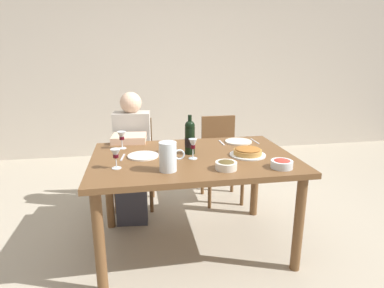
% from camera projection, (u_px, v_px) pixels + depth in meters
% --- Properties ---
extents(ground_plane, '(8.00, 8.00, 0.00)m').
position_uv_depth(ground_plane, '(193.00, 245.00, 2.61)').
color(ground_plane, '#B2A893').
extents(back_wall, '(8.00, 0.10, 2.80)m').
position_uv_depth(back_wall, '(161.00, 61.00, 4.75)').
color(back_wall, beige).
rests_on(back_wall, ground).
extents(dining_table, '(1.50, 1.00, 0.76)m').
position_uv_depth(dining_table, '(193.00, 168.00, 2.42)').
color(dining_table, brown).
rests_on(dining_table, ground).
extents(wine_bottle, '(0.08, 0.08, 0.30)m').
position_uv_depth(wine_bottle, '(190.00, 137.00, 2.43)').
color(wine_bottle, black).
rests_on(wine_bottle, dining_table).
extents(water_pitcher, '(0.17, 0.12, 0.19)m').
position_uv_depth(water_pitcher, '(168.00, 158.00, 2.08)').
color(water_pitcher, silver).
rests_on(water_pitcher, dining_table).
extents(baked_tart, '(0.27, 0.27, 0.06)m').
position_uv_depth(baked_tart, '(248.00, 152.00, 2.41)').
color(baked_tart, silver).
rests_on(baked_tart, dining_table).
extents(salad_bowl, '(0.15, 0.15, 0.06)m').
position_uv_depth(salad_bowl, '(282.00, 163.00, 2.14)').
color(salad_bowl, silver).
rests_on(salad_bowl, dining_table).
extents(olive_bowl, '(0.15, 0.15, 0.06)m').
position_uv_depth(olive_bowl, '(226.00, 165.00, 2.12)').
color(olive_bowl, silver).
rests_on(olive_bowl, dining_table).
extents(wine_glass_left_diner, '(0.07, 0.07, 0.14)m').
position_uv_depth(wine_glass_left_diner, '(122.00, 137.00, 2.57)').
color(wine_glass_left_diner, silver).
rests_on(wine_glass_left_diner, dining_table).
extents(wine_glass_right_diner, '(0.07, 0.07, 0.14)m').
position_uv_depth(wine_glass_right_diner, '(116.00, 155.00, 2.12)').
color(wine_glass_right_diner, silver).
rests_on(wine_glass_right_diner, dining_table).
extents(wine_glass_centre, '(0.06, 0.06, 0.15)m').
position_uv_depth(wine_glass_centre, '(193.00, 145.00, 2.31)').
color(wine_glass_centre, silver).
rests_on(wine_glass_centre, dining_table).
extents(dinner_plate_left_setting, '(0.23, 0.23, 0.01)m').
position_uv_depth(dinner_plate_left_setting, '(143.00, 156.00, 2.39)').
color(dinner_plate_left_setting, white).
rests_on(dinner_plate_left_setting, dining_table).
extents(dinner_plate_right_setting, '(0.23, 0.23, 0.01)m').
position_uv_depth(dinner_plate_right_setting, '(238.00, 142.00, 2.78)').
color(dinner_plate_right_setting, silver).
rests_on(dinner_plate_right_setting, dining_table).
extents(fork_left_setting, '(0.03, 0.16, 0.00)m').
position_uv_depth(fork_left_setting, '(123.00, 157.00, 2.36)').
color(fork_left_setting, silver).
rests_on(fork_left_setting, dining_table).
extents(knife_left_setting, '(0.03, 0.18, 0.00)m').
position_uv_depth(knife_left_setting, '(163.00, 155.00, 2.41)').
color(knife_left_setting, silver).
rests_on(knife_left_setting, dining_table).
extents(knife_right_setting, '(0.02, 0.18, 0.00)m').
position_uv_depth(knife_right_setting, '(255.00, 141.00, 2.81)').
color(knife_right_setting, silver).
rests_on(knife_right_setting, dining_table).
extents(spoon_right_setting, '(0.02, 0.16, 0.00)m').
position_uv_depth(spoon_right_setting, '(222.00, 143.00, 2.75)').
color(spoon_right_setting, silver).
rests_on(spoon_right_setting, dining_table).
extents(chair_left, '(0.43, 0.43, 0.87)m').
position_uv_depth(chair_left, '(134.00, 156.00, 3.25)').
color(chair_left, brown).
rests_on(chair_left, ground).
extents(diner_left, '(0.36, 0.53, 1.16)m').
position_uv_depth(diner_left, '(132.00, 152.00, 3.00)').
color(diner_left, '#B7B2A8').
rests_on(diner_left, ground).
extents(chair_right, '(0.40, 0.40, 0.87)m').
position_uv_depth(chair_right, '(220.00, 153.00, 3.38)').
color(chair_right, brown).
rests_on(chair_right, ground).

